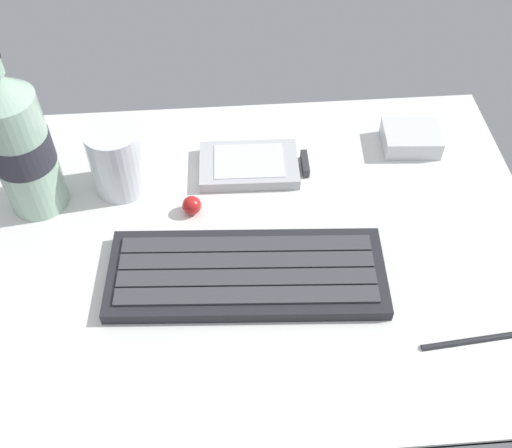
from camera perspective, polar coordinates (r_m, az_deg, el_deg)
ground_plane at (r=68.46cm, az=0.01°, el=-2.32°), size 64.00×48.00×2.80cm
keyboard at (r=64.20cm, az=-0.87°, el=-4.62°), size 29.62×12.75×1.70cm
handheld_device at (r=75.11cm, az=-0.17°, el=5.54°), size 12.96×7.95×1.50cm
juice_cup at (r=72.69cm, az=-12.77°, el=5.70°), size 6.40×6.40×8.50cm
water_bottle at (r=70.26cm, az=-21.23°, el=7.02°), size 6.73×6.73×20.80cm
charger_block at (r=80.39cm, az=14.25°, el=7.74°), size 7.37×6.07×2.40cm
trackball_mouse at (r=70.30cm, az=-6.01°, el=1.74°), size 2.20×2.20×2.20cm
stylus_pen at (r=63.86cm, az=19.25°, el=-10.17°), size 9.53×1.48×0.70cm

